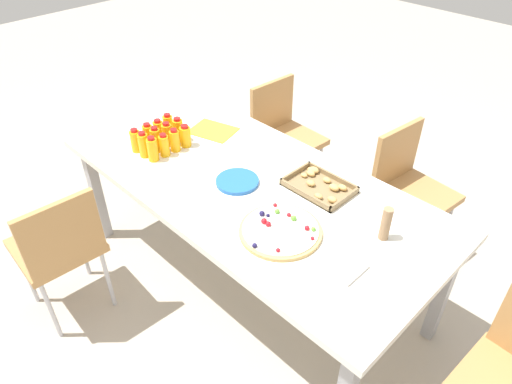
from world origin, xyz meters
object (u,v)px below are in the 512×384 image
juice_bottle_3 (148,136)px  napkin_stack (344,266)px  juice_bottle_1 (144,145)px  juice_bottle_11 (185,136)px  juice_bottle_8 (175,141)px  juice_bottle_4 (156,140)px  cardboard_tube (386,224)px  juice_bottle_5 (164,145)px  paper_folder (213,131)px  juice_bottle_10 (178,130)px  chair_far_left (283,131)px  plate_stack (237,181)px  juice_bottle_0 (136,141)px  juice_bottle_7 (167,135)px  juice_bottle_9 (168,126)px  party_table (248,190)px  juice_bottle_6 (159,131)px  fruit_pizza (280,230)px  juice_bottle_2 (153,149)px  chair_near_left (59,245)px  chair_far_right (408,184)px  snack_tray (320,185)px

juice_bottle_3 → napkin_stack: size_ratio=0.95×
juice_bottle_1 → juice_bottle_11: 0.24m
juice_bottle_8 → juice_bottle_1: bearing=-114.6°
juice_bottle_4 → cardboard_tube: (1.29, 0.28, 0.01)m
juice_bottle_5 → paper_folder: 0.37m
juice_bottle_10 → napkin_stack: 1.29m
chair_far_left → juice_bottle_11: juice_bottle_11 is taller
plate_stack → juice_bottle_0: bearing=-163.2°
paper_folder → juice_bottle_7: bearing=-101.4°
juice_bottle_9 → cardboard_tube: (1.38, 0.14, 0.01)m
juice_bottle_5 → juice_bottle_7: 0.11m
party_table → chair_far_left: 0.97m
chair_far_left → juice_bottle_6: 0.96m
party_table → fruit_pizza: size_ratio=5.63×
party_table → juice_bottle_1: bearing=-157.0°
juice_bottle_2 → juice_bottle_7: (-0.07, 0.15, -0.00)m
juice_bottle_3 → juice_bottle_8: (0.14, 0.08, -0.00)m
chair_near_left → fruit_pizza: size_ratio=2.24×
chair_far_right → plate_stack: (-0.48, -0.93, 0.24)m
juice_bottle_11 → fruit_pizza: size_ratio=0.35×
juice_bottle_1 → juice_bottle_8: (0.07, 0.16, -0.01)m
chair_near_left → juice_bottle_3: juice_bottle_3 is taller
chair_far_left → juice_bottle_0: (-0.15, -1.06, 0.30)m
juice_bottle_7 → juice_bottle_9: (-0.08, 0.06, 0.00)m
party_table → juice_bottle_3: 0.67m
napkin_stack → paper_folder: (-1.23, 0.35, -0.00)m
juice_bottle_4 → juice_bottle_6: size_ratio=1.12×
chair_near_left → plate_stack: 0.95m
chair_far_right → fruit_pizza: size_ratio=2.24×
juice_bottle_0 → juice_bottle_7: bearing=65.4°
party_table → juice_bottle_2: bearing=-155.3°
juice_bottle_1 → juice_bottle_5: bearing=49.2°
fruit_pizza → juice_bottle_1: bearing=-175.9°
chair_far_right → juice_bottle_10: size_ratio=5.68×
party_table → plate_stack: size_ratio=9.51×
juice_bottle_6 → napkin_stack: bearing=-2.5°
juice_bottle_8 → napkin_stack: size_ratio=0.91×
juice_bottle_6 → cardboard_tube: size_ratio=0.83×
chair_far_right → juice_bottle_11: (-0.95, -0.89, 0.30)m
party_table → juice_bottle_3: bearing=-165.9°
chair_far_left → chair_near_left: size_ratio=1.00×
chair_far_left → juice_bottle_7: (-0.08, -0.90, 0.30)m
juice_bottle_6 → snack_tray: bearing=17.7°
juice_bottle_11 → plate_stack: (0.47, -0.04, -0.05)m
chair_far_right → chair_near_left: (-0.96, -1.72, 0.00)m
juice_bottle_1 → napkin_stack: bearing=4.3°
juice_bottle_6 → juice_bottle_8: 0.15m
juice_bottle_4 → snack_tray: (0.86, 0.38, -0.06)m
chair_far_right → juice_bottle_10: bearing=-43.0°
juice_bottle_5 → juice_bottle_6: same height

